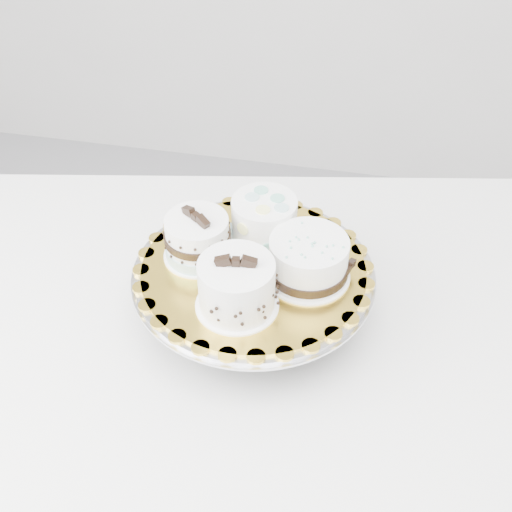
% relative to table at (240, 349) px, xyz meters
% --- Properties ---
extents(table, '(1.24, 0.94, 0.75)m').
position_rel_table_xyz_m(table, '(0.00, 0.00, 0.00)').
color(table, white).
rests_on(table, floor).
extents(cake_stand, '(0.36, 0.36, 0.10)m').
position_rel_table_xyz_m(cake_stand, '(0.02, 0.00, 0.16)').
color(cake_stand, gray).
rests_on(cake_stand, table).
extents(cake_board, '(0.38, 0.38, 0.00)m').
position_rel_table_xyz_m(cake_board, '(0.02, 0.00, 0.19)').
color(cake_board, gold).
rests_on(cake_board, cake_stand).
extents(cake_swirl, '(0.12, 0.12, 0.09)m').
position_rel_table_xyz_m(cake_swirl, '(0.02, -0.08, 0.23)').
color(cake_swirl, white).
rests_on(cake_swirl, cake_board).
extents(cake_banded, '(0.13, 0.13, 0.08)m').
position_rel_table_xyz_m(cake_banded, '(-0.06, 0.01, 0.22)').
color(cake_banded, white).
rests_on(cake_banded, cake_board).
extents(cake_dots, '(0.13, 0.13, 0.07)m').
position_rel_table_xyz_m(cake_dots, '(0.03, 0.07, 0.23)').
color(cake_dots, white).
rests_on(cake_dots, cake_board).
extents(cake_ribbon, '(0.14, 0.14, 0.07)m').
position_rel_table_xyz_m(cake_ribbon, '(0.10, -0.00, 0.22)').
color(cake_ribbon, white).
rests_on(cake_ribbon, cake_board).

